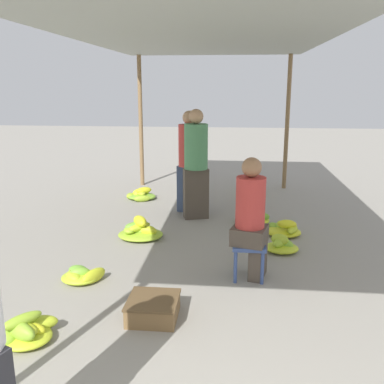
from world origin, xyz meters
TOP-DOWN VIEW (x-y plane):
  - canopy_post_back_left at (-1.43, 7.36)m, footprint 0.08×0.08m
  - canopy_post_back_right at (1.43, 7.36)m, footprint 0.08×0.08m
  - canopy_tarp at (0.00, 3.83)m, footprint 3.25×7.46m
  - stool at (0.61, 3.18)m, footprint 0.34×0.34m
  - vendor_seated at (0.62, 3.19)m, footprint 0.42×0.42m
  - banana_pile_left_0 at (-1.12, 2.92)m, footprint 0.46×0.41m
  - banana_pile_left_1 at (-0.78, 4.26)m, footprint 0.60×0.52m
  - banana_pile_left_2 at (-1.18, 1.82)m, footprint 0.43×0.46m
  - banana_pile_left_3 at (-1.21, 6.24)m, footprint 0.55×0.49m
  - banana_pile_right_0 at (1.03, 3.96)m, footprint 0.41×0.47m
  - banana_pile_right_1 at (1.12, 4.57)m, footprint 0.47×0.50m
  - banana_pile_right_2 at (0.74, 5.04)m, footprint 0.50×0.44m
  - banana_pile_right_3 at (0.75, 6.82)m, footprint 0.40×0.37m
  - crate_near at (-0.24, 2.29)m, footprint 0.44×0.44m
  - shopper_walking_mid at (-0.27, 5.56)m, footprint 0.44×0.44m
  - shopper_walking_far at (-0.13, 5.24)m, footprint 0.43×0.43m

SIDE VIEW (x-z plane):
  - banana_pile_left_0 at x=-1.12m, z-range -0.02..0.14m
  - banana_pile_left_3 at x=-1.21m, z-range -0.03..0.19m
  - banana_pile_right_1 at x=1.12m, z-range -0.04..0.20m
  - banana_pile_right_0 at x=1.03m, z-range -0.04..0.20m
  - banana_pile_right_2 at x=0.74m, z-range -0.03..0.20m
  - crate_near at x=-0.24m, z-range 0.00..0.18m
  - banana_pile_left_2 at x=-1.18m, z-range -0.03..0.22m
  - banana_pile_left_1 at x=-0.78m, z-range -0.05..0.25m
  - banana_pile_right_3 at x=0.75m, z-range -0.01..0.27m
  - stool at x=0.61m, z-range 0.12..0.51m
  - vendor_seated at x=0.62m, z-range 0.02..1.31m
  - shopper_walking_mid at x=-0.27m, z-range 0.03..1.64m
  - shopper_walking_far at x=-0.13m, z-range 0.03..1.68m
  - canopy_post_back_left at x=-1.43m, z-range 0.00..2.55m
  - canopy_post_back_right at x=1.43m, z-range 0.00..2.55m
  - canopy_tarp at x=0.00m, z-range 2.55..2.59m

